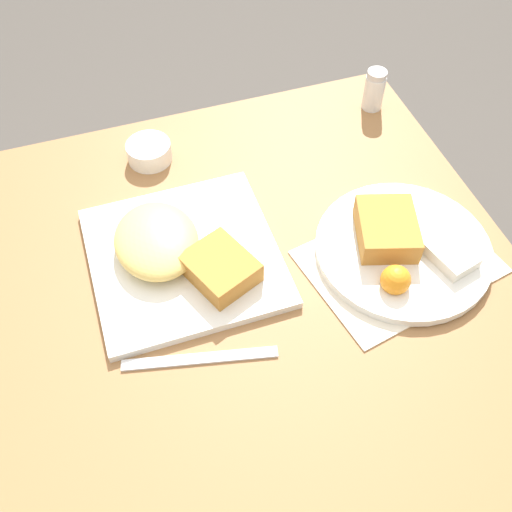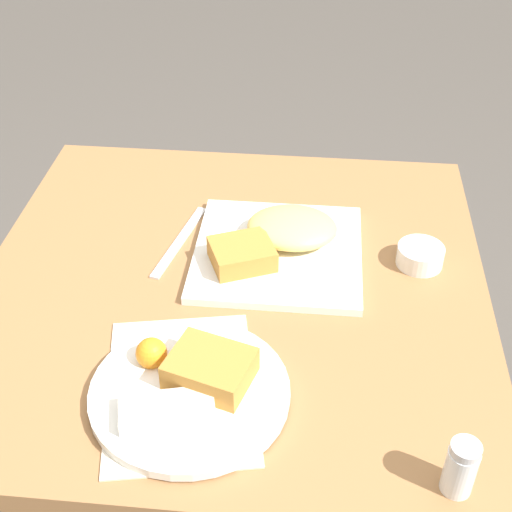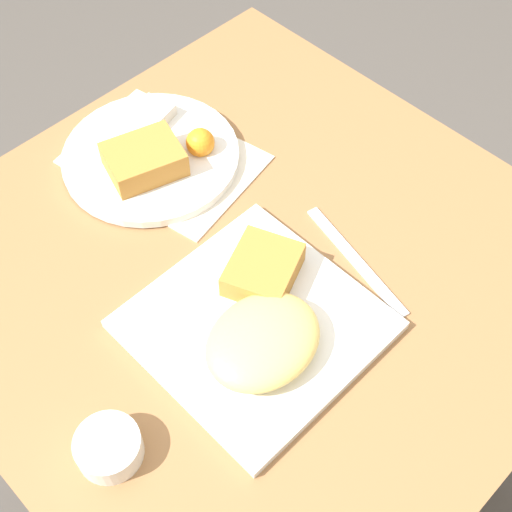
{
  "view_description": "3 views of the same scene",
  "coord_description": "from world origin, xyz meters",
  "px_view_note": "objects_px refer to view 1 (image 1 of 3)",
  "views": [
    {
      "loc": [
        0.49,
        -0.15,
        1.5
      ],
      "look_at": [
        -0.02,
        0.02,
        0.79
      ],
      "focal_mm": 42.0,
      "sensor_mm": 36.0,
      "label": 1
    },
    {
      "loc": [
        -0.13,
        0.87,
        1.51
      ],
      "look_at": [
        -0.04,
        -0.01,
        0.82
      ],
      "focal_mm": 50.0,
      "sensor_mm": 36.0,
      "label": 2
    },
    {
      "loc": [
        -0.4,
        -0.41,
        1.57
      ],
      "look_at": [
        -0.01,
        -0.02,
        0.82
      ],
      "focal_mm": 50.0,
      "sensor_mm": 36.0,
      "label": 3
    }
  ],
  "objects_px": {
    "plate_oval_far": "(402,245)",
    "sauce_ramekin": "(149,151)",
    "plate_square_near": "(178,252)",
    "butter_knife": "(200,359)",
    "salt_shaker": "(374,92)"
  },
  "relations": [
    {
      "from": "plate_oval_far",
      "to": "salt_shaker",
      "type": "xyz_separation_m",
      "value": [
        -0.34,
        0.11,
        0.02
      ]
    },
    {
      "from": "plate_oval_far",
      "to": "sauce_ramekin",
      "type": "bearing_deg",
      "value": -135.74
    },
    {
      "from": "plate_oval_far",
      "to": "butter_knife",
      "type": "distance_m",
      "value": 0.35
    },
    {
      "from": "butter_knife",
      "to": "plate_square_near",
      "type": "bearing_deg",
      "value": 97.72
    },
    {
      "from": "sauce_ramekin",
      "to": "plate_square_near",
      "type": "bearing_deg",
      "value": -1.43
    },
    {
      "from": "plate_oval_far",
      "to": "salt_shaker",
      "type": "relative_size",
      "value": 3.42
    },
    {
      "from": "sauce_ramekin",
      "to": "salt_shaker",
      "type": "bearing_deg",
      "value": 91.05
    },
    {
      "from": "plate_square_near",
      "to": "salt_shaker",
      "type": "distance_m",
      "value": 0.5
    },
    {
      "from": "plate_oval_far",
      "to": "sauce_ramekin",
      "type": "xyz_separation_m",
      "value": [
        -0.33,
        -0.32,
        -0.0
      ]
    },
    {
      "from": "plate_square_near",
      "to": "salt_shaker",
      "type": "height_order",
      "value": "salt_shaker"
    },
    {
      "from": "sauce_ramekin",
      "to": "plate_oval_far",
      "type": "bearing_deg",
      "value": 44.26
    },
    {
      "from": "salt_shaker",
      "to": "butter_knife",
      "type": "height_order",
      "value": "salt_shaker"
    },
    {
      "from": "butter_knife",
      "to": "sauce_ramekin",
      "type": "bearing_deg",
      "value": 99.73
    },
    {
      "from": "sauce_ramekin",
      "to": "salt_shaker",
      "type": "xyz_separation_m",
      "value": [
        -0.01,
        0.43,
        0.02
      ]
    },
    {
      "from": "plate_oval_far",
      "to": "salt_shaker",
      "type": "distance_m",
      "value": 0.35
    }
  ]
}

